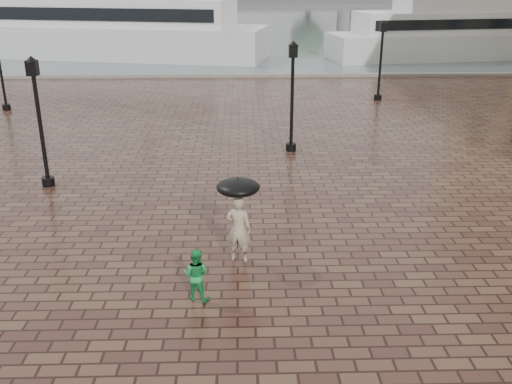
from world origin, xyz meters
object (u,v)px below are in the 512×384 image
at_px(child_pedestrian, 196,275).
at_px(ferry_far, 458,32).
at_px(ferry_near, 105,24).
at_px(street_lamps, 189,81).
at_px(adult_pedestrian, 239,229).

distance_m(child_pedestrian, ferry_far, 43.62).
bearing_deg(ferry_near, child_pedestrian, -62.71).
relative_size(street_lamps, adult_pedestrian, 11.70).
height_order(child_pedestrian, ferry_near, ferry_near).
bearing_deg(ferry_near, ferry_far, 9.77).
bearing_deg(child_pedestrian, ferry_far, -98.91).
relative_size(adult_pedestrian, ferry_far, 0.08).
height_order(street_lamps, ferry_near, ferry_near).
height_order(adult_pedestrian, child_pedestrian, adult_pedestrian).
bearing_deg(ferry_near, adult_pedestrian, -60.68).
xyz_separation_m(adult_pedestrian, ferry_near, (-11.67, 38.34, 1.84)).
xyz_separation_m(street_lamps, ferry_far, (21.22, 23.61, -0.13)).
bearing_deg(adult_pedestrian, street_lamps, -64.90).
bearing_deg(ferry_far, child_pedestrian, -125.80).
distance_m(adult_pedestrian, ferry_far, 41.52).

